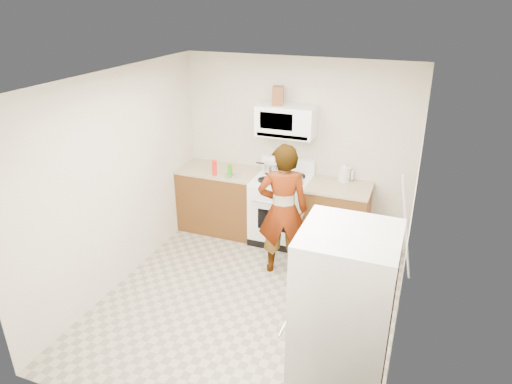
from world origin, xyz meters
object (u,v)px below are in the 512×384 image
at_px(person, 283,210).
at_px(saucepan, 272,167).
at_px(fridge, 342,329).
at_px(gas_range, 281,208).
at_px(kettle, 344,174).
at_px(microwave, 286,121).

bearing_deg(person, saucepan, -82.39).
bearing_deg(fridge, gas_range, 117.33).
xyz_separation_m(gas_range, kettle, (0.79, 0.22, 0.54)).
relative_size(person, fridge, 0.98).
xyz_separation_m(gas_range, saucepan, (-0.21, 0.17, 0.53)).
relative_size(fridge, saucepan, 8.15).
relative_size(person, saucepan, 8.02).
bearing_deg(microwave, kettle, 6.48).
bearing_deg(saucepan, gas_range, -39.08).
bearing_deg(microwave, gas_range, -90.00).
xyz_separation_m(microwave, person, (0.25, -0.87, -0.86)).
distance_m(gas_range, kettle, 0.99).
xyz_separation_m(fridge, saucepan, (-1.53, 2.77, 0.16)).
xyz_separation_m(fridge, kettle, (-0.52, 2.82, 0.18)).
distance_m(gas_range, person, 0.86).
bearing_deg(fridge, saucepan, 119.30).
distance_m(gas_range, microwave, 1.22).
height_order(fridge, kettle, fridge).
bearing_deg(microwave, person, -73.94).
distance_m(microwave, saucepan, 0.72).
bearing_deg(fridge, microwave, 116.23).
relative_size(gas_range, saucepan, 5.42).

